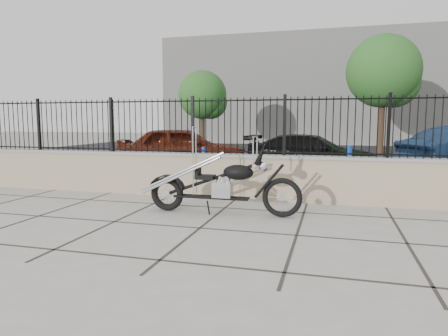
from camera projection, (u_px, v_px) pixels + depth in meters
ground_plane at (200, 228)px, 6.25m from camera, size 90.00×90.00×0.00m
parking_lot at (288, 157)px, 18.22m from camera, size 30.00×30.00×0.00m
retaining_wall at (237, 176)px, 8.58m from camera, size 14.00×0.36×0.96m
iron_fence at (237, 126)px, 8.46m from camera, size 14.00×0.08×1.20m
background_building at (309, 91)px, 31.15m from camera, size 22.00×6.00×8.00m
chopper_motorcycle at (220, 170)px, 7.12m from camera, size 2.67×0.50×1.60m
car_red at (183, 148)px, 13.51m from camera, size 4.67×3.01×1.48m
car_black at (312, 154)px, 12.88m from camera, size 4.36×2.05×1.23m
bollard_a at (204, 165)px, 10.89m from camera, size 0.14×0.14×0.96m
bollard_b at (349, 165)px, 10.51m from camera, size 0.13×0.13×1.02m
tree_left at (202, 93)px, 22.72m from camera, size 2.75×2.75×4.64m
tree_right at (383, 68)px, 20.09m from camera, size 3.65×3.65×6.16m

